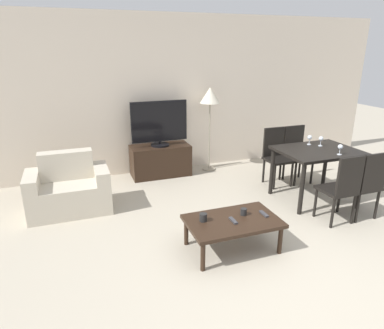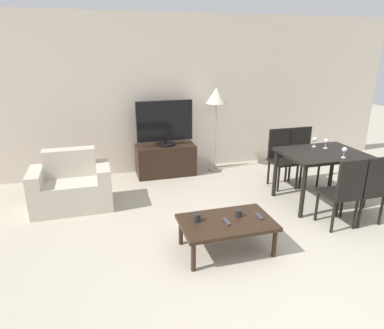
{
  "view_description": "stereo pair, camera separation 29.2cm",
  "coord_description": "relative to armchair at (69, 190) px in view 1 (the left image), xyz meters",
  "views": [
    {
      "loc": [
        -1.97,
        -2.4,
        2.15
      ],
      "look_at": [
        -0.49,
        1.71,
        0.65
      ],
      "focal_mm": 32.0,
      "sensor_mm": 36.0,
      "label": 1
    },
    {
      "loc": [
        -1.69,
        -2.49,
        2.15
      ],
      "look_at": [
        -0.49,
        1.71,
        0.65
      ],
      "focal_mm": 32.0,
      "sensor_mm": 36.0,
      "label": 2
    }
  ],
  "objects": [
    {
      "name": "dining_chair_far_left",
      "position": [
        3.22,
        -0.07,
        0.21
      ],
      "size": [
        0.4,
        0.4,
        0.92
      ],
      "color": "black",
      "rests_on": "ground_plane"
    },
    {
      "name": "tv",
      "position": [
        1.53,
        0.92,
        0.63
      ],
      "size": [
        0.96,
        0.32,
        0.77
      ],
      "color": "black",
      "rests_on": "tv_stand"
    },
    {
      "name": "wine_glass_center",
      "position": [
        3.52,
        -1.11,
        0.57
      ],
      "size": [
        0.07,
        0.07,
        0.15
      ],
      "color": "silver",
      "rests_on": "dining_table"
    },
    {
      "name": "ground_plane",
      "position": [
        2.1,
        -2.21,
        -0.3
      ],
      "size": [
        18.0,
        18.0,
        0.0
      ],
      "primitive_type": "plane",
      "color": "#B2A893"
    },
    {
      "name": "wall_back",
      "position": [
        2.1,
        1.23,
        1.05
      ],
      "size": [
        7.93,
        0.06,
        2.7
      ],
      "color": "beige",
      "rests_on": "ground_plane"
    },
    {
      "name": "floor_lamp",
      "position": [
        2.45,
        0.91,
        1.0
      ],
      "size": [
        0.36,
        0.36,
        1.5
      ],
      "color": "gray",
      "rests_on": "ground_plane"
    },
    {
      "name": "dining_table",
      "position": [
        3.42,
        -0.8,
        0.36
      ],
      "size": [
        1.11,
        0.85,
        0.76
      ],
      "color": "black",
      "rests_on": "ground_plane"
    },
    {
      "name": "tv_stand",
      "position": [
        1.53,
        0.93,
        -0.03
      ],
      "size": [
        1.02,
        0.47,
        0.54
      ],
      "color": "black",
      "rests_on": "ground_plane"
    },
    {
      "name": "cup_white_near",
      "position": [
        1.36,
        -1.54,
        0.11
      ],
      "size": [
        0.08,
        0.08,
        0.09
      ],
      "color": "black",
      "rests_on": "coffee_table"
    },
    {
      "name": "remote_primary",
      "position": [
        1.66,
        -1.66,
        0.08
      ],
      "size": [
        0.04,
        0.15,
        0.02
      ],
      "color": "#38383D",
      "rests_on": "coffee_table"
    },
    {
      "name": "wine_glass_right",
      "position": [
        3.57,
        -0.66,
        0.57
      ],
      "size": [
        0.07,
        0.07,
        0.15
      ],
      "color": "silver",
      "rests_on": "dining_table"
    },
    {
      "name": "armchair",
      "position": [
        0.0,
        0.0,
        0.0
      ],
      "size": [
        1.07,
        0.62,
        0.81
      ],
      "color": "beige",
      "rests_on": "ground_plane"
    },
    {
      "name": "dining_chair_far",
      "position": [
        3.61,
        -0.07,
        0.21
      ],
      "size": [
        0.4,
        0.4,
        0.92
      ],
      "color": "black",
      "rests_on": "ground_plane"
    },
    {
      "name": "coffee_table",
      "position": [
        1.68,
        -1.62,
        0.02
      ],
      "size": [
        1.02,
        0.63,
        0.36
      ],
      "color": "black",
      "rests_on": "ground_plane"
    },
    {
      "name": "dining_chair_near_right",
      "position": [
        3.61,
        -1.54,
        0.21
      ],
      "size": [
        0.4,
        0.4,
        0.92
      ],
      "color": "black",
      "rests_on": "ground_plane"
    },
    {
      "name": "cup_colored_far",
      "position": [
        1.84,
        -1.56,
        0.1
      ],
      "size": [
        0.07,
        0.07,
        0.08
      ],
      "color": "black",
      "rests_on": "coffee_table"
    },
    {
      "name": "wine_glass_left",
      "position": [
        3.46,
        -0.54,
        0.57
      ],
      "size": [
        0.07,
        0.07,
        0.15
      ],
      "color": "silver",
      "rests_on": "dining_table"
    },
    {
      "name": "remote_secondary",
      "position": [
        2.06,
        -1.64,
        0.08
      ],
      "size": [
        0.04,
        0.15,
        0.02
      ],
      "color": "#38383D",
      "rests_on": "coffee_table"
    },
    {
      "name": "dining_chair_near",
      "position": [
        3.22,
        -1.54,
        0.21
      ],
      "size": [
        0.4,
        0.4,
        0.92
      ],
      "color": "black",
      "rests_on": "ground_plane"
    }
  ]
}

